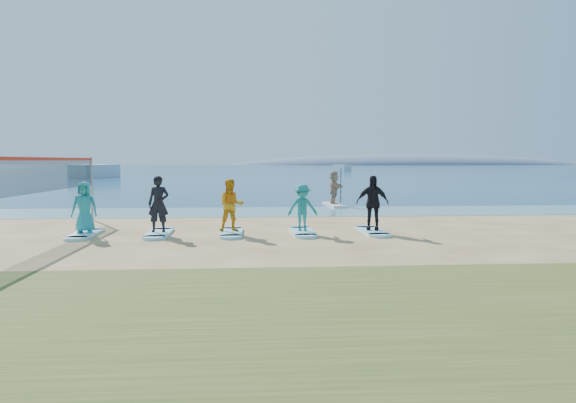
{
  "coord_description": "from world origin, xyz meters",
  "views": [
    {
      "loc": [
        -0.45,
        -15.27,
        2.37
      ],
      "look_at": [
        0.9,
        2.0,
        1.1
      ],
      "focal_mm": 35.0,
      "sensor_mm": 36.0,
      "label": 1
    }
  ],
  "objects": [
    {
      "name": "student_3",
      "position": [
        1.44,
        2.79,
        0.84
      ],
      "size": [
        1.01,
        0.62,
        1.51
      ],
      "primitive_type": "imported",
      "rotation": [
        0.0,
        0.0,
        0.06
      ],
      "color": "#1A7F7E",
      "rests_on": "surfboard_3"
    },
    {
      "name": "ocean",
      "position": [
        0.0,
        160.0,
        0.01
      ],
      "size": [
        600.0,
        600.0,
        0.0
      ],
      "primitive_type": "plane",
      "color": "navy",
      "rests_on": "ground"
    },
    {
      "name": "surfboard_2",
      "position": [
        -0.87,
        2.79,
        0.04
      ],
      "size": [
        0.7,
        2.2,
        0.09
      ],
      "primitive_type": "cube",
      "color": "#A4F0FF",
      "rests_on": "ground"
    },
    {
      "name": "volleyball_net",
      "position": [
        -6.59,
        3.06,
        1.9
      ],
      "size": [
        0.27,
        9.09,
        2.5
      ],
      "rotation": [
        0.0,
        0.0,
        -0.02
      ],
      "color": "gray",
      "rests_on": "ground"
    },
    {
      "name": "boat_offshore_b",
      "position": [
        22.43,
        115.18,
        0.0
      ],
      "size": [
        3.94,
        5.55,
        1.38
      ],
      "primitive_type": "cube",
      "rotation": [
        0.0,
        0.0,
        0.41
      ],
      "color": "silver",
      "rests_on": "ground"
    },
    {
      "name": "surfboard_4",
      "position": [
        3.75,
        2.79,
        0.04
      ],
      "size": [
        0.7,
        2.2,
        0.09
      ],
      "primitive_type": "cube",
      "color": "#A4F0FF",
      "rests_on": "ground"
    },
    {
      "name": "island_ridge",
      "position": [
        95.0,
        300.0,
        0.0
      ],
      "size": [
        220.0,
        56.0,
        18.0
      ],
      "primitive_type": "ellipsoid",
      "color": "slate",
      "rests_on": "ground"
    },
    {
      "name": "surfboard_3",
      "position": [
        1.44,
        2.79,
        0.04
      ],
      "size": [
        0.7,
        2.2,
        0.09
      ],
      "primitive_type": "cube",
      "color": "#A4F0FF",
      "rests_on": "ground"
    },
    {
      "name": "surfboard_1",
      "position": [
        -3.18,
        2.79,
        0.04
      ],
      "size": [
        0.7,
        2.2,
        0.09
      ],
      "primitive_type": "cube",
      "color": "#A4F0FF",
      "rests_on": "ground"
    },
    {
      "name": "shallow_water",
      "position": [
        0.0,
        10.5,
        0.01
      ],
      "size": [
        600.0,
        600.0,
        0.0
      ],
      "primitive_type": "plane",
      "color": "teal",
      "rests_on": "ground"
    },
    {
      "name": "paddleboard",
      "position": [
        4.22,
        13.59,
        0.06
      ],
      "size": [
        0.89,
        3.04,
        0.12
      ],
      "primitive_type": "cube",
      "rotation": [
        0.0,
        0.0,
        0.06
      ],
      "color": "silver",
      "rests_on": "ground"
    },
    {
      "name": "student_1",
      "position": [
        -3.18,
        2.79,
        0.99
      ],
      "size": [
        0.68,
        0.46,
        1.8
      ],
      "primitive_type": "imported",
      "rotation": [
        0.0,
        0.0,
        -0.05
      ],
      "color": "black",
      "rests_on": "surfboard_1"
    },
    {
      "name": "student_2",
      "position": [
        -0.87,
        2.79,
        0.93
      ],
      "size": [
        0.87,
        0.71,
        1.68
      ],
      "primitive_type": "imported",
      "rotation": [
        0.0,
        0.0,
        0.09
      ],
      "color": "orange",
      "rests_on": "surfboard_2"
    },
    {
      "name": "ground",
      "position": [
        0.0,
        0.0,
        0.0
      ],
      "size": [
        600.0,
        600.0,
        0.0
      ],
      "primitive_type": "plane",
      "color": "tan",
      "rests_on": "ground"
    },
    {
      "name": "student_4",
      "position": [
        3.75,
        2.79,
        0.98
      ],
      "size": [
        1.13,
        0.7,
        1.79
      ],
      "primitive_type": "imported",
      "rotation": [
        0.0,
        0.0,
        -0.27
      ],
      "color": "black",
      "rests_on": "surfboard_4"
    },
    {
      "name": "surfboard_0",
      "position": [
        -5.48,
        2.79,
        0.04
      ],
      "size": [
        0.7,
        2.2,
        0.09
      ],
      "primitive_type": "cube",
      "color": "#A4F0FF",
      "rests_on": "ground"
    },
    {
      "name": "paddleboarder",
      "position": [
        4.22,
        13.59,
        0.97
      ],
      "size": [
        0.73,
        1.63,
        1.7
      ],
      "primitive_type": "imported",
      "rotation": [
        0.0,
        0.0,
        1.72
      ],
      "color": "tan",
      "rests_on": "paddleboard"
    },
    {
      "name": "student_0",
      "position": [
        -5.48,
        2.79,
        0.9
      ],
      "size": [
        0.81,
        0.55,
        1.61
      ],
      "primitive_type": "imported",
      "rotation": [
        0.0,
        0.0,
        0.04
      ],
      "color": "teal",
      "rests_on": "surfboard_0"
    },
    {
      "name": "boat_offshore_a",
      "position": [
        -21.02,
        64.25,
        0.0
      ],
      "size": [
        5.42,
        8.69,
        1.81
      ],
      "primitive_type": "cube",
      "rotation": [
        0.0,
        0.0,
        -0.34
      ],
      "color": "silver",
      "rests_on": "ground"
    }
  ]
}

